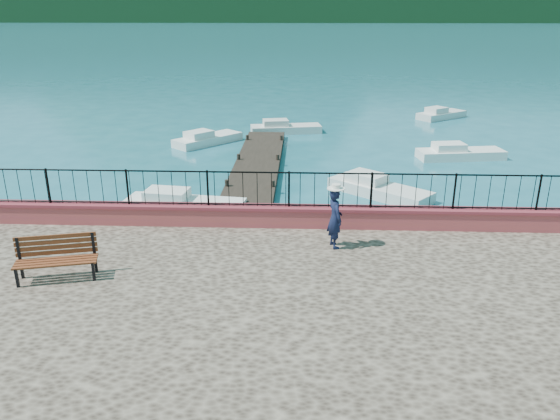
# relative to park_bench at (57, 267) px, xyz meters

# --- Properties ---
(ground) EXTENTS (2000.00, 2000.00, 0.00)m
(ground) POSITION_rel_park_bench_xyz_m (5.32, -0.38, -1.49)
(ground) COLOR #19596B
(ground) RESTS_ON ground
(parapet) EXTENTS (28.00, 0.46, 0.58)m
(parapet) POSITION_rel_park_bench_xyz_m (5.32, 3.32, -0.00)
(parapet) COLOR #A5423B
(parapet) RESTS_ON promenade
(railing) EXTENTS (27.00, 0.05, 0.95)m
(railing) POSITION_rel_park_bench_xyz_m (5.32, 3.32, 0.76)
(railing) COLOR black
(railing) RESTS_ON parapet
(dock) EXTENTS (2.00, 16.00, 0.30)m
(dock) POSITION_rel_park_bench_xyz_m (3.32, 11.62, -1.34)
(dock) COLOR #2D231C
(dock) RESTS_ON ground
(far_forest) EXTENTS (900.00, 60.00, 18.00)m
(far_forest) POSITION_rel_park_bench_xyz_m (5.32, 299.62, 7.51)
(far_forest) COLOR black
(far_forest) RESTS_ON ground
(companion_hill) EXTENTS (448.00, 384.00, 180.00)m
(companion_hill) POSITION_rel_park_bench_xyz_m (225.32, 559.62, -1.49)
(companion_hill) COLOR #142D23
(companion_hill) RESTS_ON ground
(park_bench) EXTENTS (1.82, 0.96, 0.96)m
(park_bench) POSITION_rel_park_bench_xyz_m (0.00, 0.00, 0.00)
(park_bench) COLOR black
(park_bench) RESTS_ON promenade
(person) EXTENTS (0.52, 0.64, 1.53)m
(person) POSITION_rel_park_bench_xyz_m (6.19, 2.00, 0.47)
(person) COLOR black
(person) RESTS_ON promenade
(hat) EXTENTS (0.44, 0.44, 0.12)m
(hat) POSITION_rel_park_bench_xyz_m (6.19, 2.00, 1.30)
(hat) COLOR white
(hat) RESTS_ON person
(boat_0) EXTENTS (4.40, 1.85, 0.80)m
(boat_0) POSITION_rel_park_bench_xyz_m (1.18, 7.53, -1.09)
(boat_0) COLOR white
(boat_0) RESTS_ON ground
(boat_1) EXTENTS (3.97, 3.67, 0.80)m
(boat_1) POSITION_rel_park_bench_xyz_m (8.36, 9.63, -1.09)
(boat_1) COLOR silver
(boat_1) RESTS_ON ground
(boat_2) EXTENTS (4.25, 1.90, 0.80)m
(boat_2) POSITION_rel_park_bench_xyz_m (12.99, 15.38, -1.09)
(boat_2) COLOR white
(boat_2) RESTS_ON ground
(boat_3) EXTENTS (3.53, 3.72, 0.80)m
(boat_3) POSITION_rel_park_bench_xyz_m (0.26, 17.89, -1.09)
(boat_3) COLOR silver
(boat_3) RESTS_ON ground
(boat_4) EXTENTS (4.22, 2.00, 0.80)m
(boat_4) POSITION_rel_park_bench_xyz_m (4.36, 20.86, -1.09)
(boat_4) COLOR silver
(boat_4) RESTS_ON ground
(boat_5) EXTENTS (3.58, 3.12, 0.80)m
(boat_5) POSITION_rel_park_bench_xyz_m (14.46, 25.71, -1.09)
(boat_5) COLOR silver
(boat_5) RESTS_ON ground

